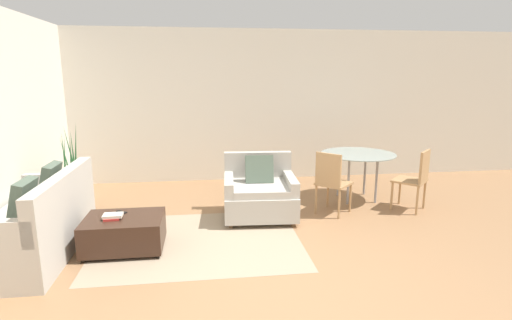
# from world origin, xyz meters

# --- Properties ---
(ground_plane) EXTENTS (20.00, 20.00, 0.00)m
(ground_plane) POSITION_xyz_m (0.00, 0.00, 0.00)
(ground_plane) COLOR #936B47
(wall_back) EXTENTS (12.00, 0.06, 2.75)m
(wall_back) POSITION_xyz_m (0.00, 3.72, 1.38)
(wall_back) COLOR silver
(wall_back) RESTS_ON ground_plane
(wall_left) EXTENTS (0.06, 12.00, 2.75)m
(wall_left) POSITION_xyz_m (-3.13, 1.50, 1.38)
(wall_left) COLOR silver
(wall_left) RESTS_ON ground_plane
(area_rug) EXTENTS (2.39, 1.89, 0.01)m
(area_rug) POSITION_xyz_m (-0.82, 0.87, 0.00)
(area_rug) COLOR gray
(area_rug) RESTS_ON ground_plane
(couch) EXTENTS (0.86, 1.84, 0.93)m
(couch) POSITION_xyz_m (-2.58, 0.76, 0.32)
(couch) COLOR #B2ADA3
(couch) RESTS_ON ground_plane
(armchair) EXTENTS (1.02, 0.96, 0.86)m
(armchair) POSITION_xyz_m (0.01, 1.63, 0.33)
(armchair) COLOR #B2ADA3
(armchair) RESTS_ON ground_plane
(ottoman) EXTENTS (0.86, 0.66, 0.38)m
(ottoman) POSITION_xyz_m (-1.65, 0.75, 0.21)
(ottoman) COLOR #382319
(ottoman) RESTS_ON ground_plane
(book_stack) EXTENTS (0.21, 0.16, 0.06)m
(book_stack) POSITION_xyz_m (-1.76, 0.72, 0.41)
(book_stack) COLOR #B72D28
(book_stack) RESTS_ON ottoman
(tv_remote_primary) EXTENTS (0.14, 0.13, 0.01)m
(tv_remote_primary) POSITION_xyz_m (-1.71, 0.93, 0.39)
(tv_remote_primary) COLOR black
(tv_remote_primary) RESTS_ON ottoman
(potted_plant) EXTENTS (0.42, 0.42, 1.31)m
(potted_plant) POSITION_xyz_m (-2.60, 2.13, 0.26)
(potted_plant) COLOR brown
(potted_plant) RESTS_ON ground_plane
(dining_table) EXTENTS (1.15, 1.15, 0.74)m
(dining_table) POSITION_xyz_m (1.65, 2.20, 0.66)
(dining_table) COLOR #8C9E99
(dining_table) RESTS_ON ground_plane
(dining_chair_near_left) EXTENTS (0.59, 0.59, 0.90)m
(dining_chair_near_left) POSITION_xyz_m (1.02, 1.57, 0.52)
(dining_chair_near_left) COLOR tan
(dining_chair_near_left) RESTS_ON ground_plane
(dining_chair_near_right) EXTENTS (0.59, 0.59, 0.90)m
(dining_chair_near_right) POSITION_xyz_m (2.28, 1.57, 0.52)
(dining_chair_near_right) COLOR tan
(dining_chair_near_right) RESTS_ON ground_plane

